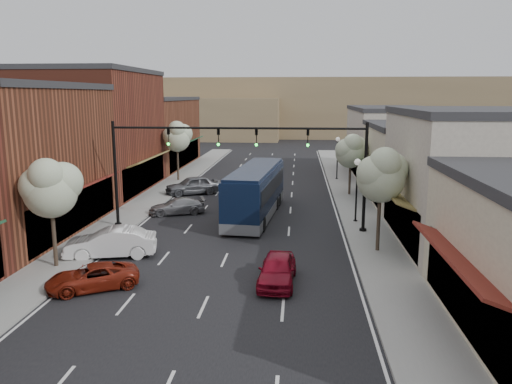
% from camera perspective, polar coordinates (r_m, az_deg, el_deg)
% --- Properties ---
extents(ground, '(160.00, 160.00, 0.00)m').
position_cam_1_polar(ground, '(24.98, -4.30, -9.24)').
color(ground, black).
rests_on(ground, ground).
extents(sidewalk_left, '(2.80, 73.00, 0.15)m').
position_cam_1_polar(sidewalk_left, '(44.22, -11.27, -0.34)').
color(sidewalk_left, gray).
rests_on(sidewalk_left, ground).
extents(sidewalk_right, '(2.80, 73.00, 0.15)m').
position_cam_1_polar(sidewalk_right, '(42.73, 10.92, -0.72)').
color(sidewalk_right, gray).
rests_on(sidewalk_right, ground).
extents(curb_left, '(0.25, 73.00, 0.17)m').
position_cam_1_polar(curb_left, '(43.85, -9.51, -0.37)').
color(curb_left, gray).
rests_on(curb_left, ground).
extents(curb_right, '(0.25, 73.00, 0.17)m').
position_cam_1_polar(curb_right, '(42.61, 9.05, -0.69)').
color(curb_right, gray).
rests_on(curb_right, ground).
extents(bldg_left_midnear, '(10.14, 14.10, 9.40)m').
position_cam_1_polar(bldg_left_midnear, '(34.50, -26.78, 3.22)').
color(bldg_left_midnear, brown).
rests_on(bldg_left_midnear, ground).
extents(bldg_left_midfar, '(10.14, 14.10, 10.90)m').
position_cam_1_polar(bldg_left_midfar, '(46.86, -17.93, 6.55)').
color(bldg_left_midfar, maroon).
rests_on(bldg_left_midfar, ground).
extents(bldg_left_far, '(10.14, 18.10, 8.40)m').
position_cam_1_polar(bldg_left_far, '(61.98, -12.14, 6.66)').
color(bldg_left_far, brown).
rests_on(bldg_left_far, ground).
extents(bldg_right_midnear, '(9.14, 12.10, 7.90)m').
position_cam_1_polar(bldg_right_midnear, '(31.11, 23.36, 1.37)').
color(bldg_right_midnear, beige).
rests_on(bldg_right_midnear, ground).
extents(bldg_right_midfar, '(9.14, 12.10, 6.40)m').
position_cam_1_polar(bldg_right_midfar, '(42.64, 18.25, 3.11)').
color(bldg_right_midfar, beige).
rests_on(bldg_right_midfar, ground).
extents(bldg_right_far, '(9.14, 16.10, 7.40)m').
position_cam_1_polar(bldg_right_far, '(56.22, 15.07, 5.59)').
color(bldg_right_far, beige).
rests_on(bldg_right_far, ground).
extents(hill_far, '(120.00, 30.00, 12.00)m').
position_cam_1_polar(hill_far, '(113.21, 2.99, 9.70)').
color(hill_far, '#7A6647').
rests_on(hill_far, ground).
extents(hill_near, '(50.00, 20.00, 8.00)m').
position_cam_1_polar(hill_near, '(105.25, -11.13, 8.32)').
color(hill_near, '#7A6647').
rests_on(hill_near, ground).
extents(signal_mast_right, '(8.22, 0.46, 7.00)m').
position_cam_1_polar(signal_mast_right, '(31.42, 8.13, 3.58)').
color(signal_mast_right, black).
rests_on(signal_mast_right, ground).
extents(signal_mast_left, '(8.22, 0.46, 7.00)m').
position_cam_1_polar(signal_mast_left, '(32.77, -11.95, 3.76)').
color(signal_mast_left, black).
rests_on(signal_mast_left, ground).
extents(tree_right_near, '(2.85, 2.65, 5.95)m').
position_cam_1_polar(tree_right_near, '(27.75, 14.20, 2.01)').
color(tree_right_near, '#47382B').
rests_on(tree_right_near, ground).
extents(tree_right_far, '(2.85, 2.65, 5.43)m').
position_cam_1_polar(tree_right_far, '(43.54, 10.85, 4.72)').
color(tree_right_far, '#47382B').
rests_on(tree_right_far, ground).
extents(tree_left_near, '(2.85, 2.65, 5.69)m').
position_cam_1_polar(tree_left_near, '(26.41, -22.43, 0.56)').
color(tree_left_near, '#47382B').
rests_on(tree_left_near, ground).
extents(tree_left_far, '(2.85, 2.65, 6.13)m').
position_cam_1_polar(tree_left_far, '(50.69, -8.98, 6.34)').
color(tree_left_far, '#47382B').
rests_on(tree_left_far, ground).
extents(lamp_post_near, '(0.44, 0.44, 4.44)m').
position_cam_1_polar(lamp_post_near, '(34.32, 11.46, 1.37)').
color(lamp_post_near, black).
rests_on(lamp_post_near, ground).
extents(lamp_post_far, '(0.44, 0.44, 4.44)m').
position_cam_1_polar(lamp_post_far, '(51.58, 9.30, 4.63)').
color(lamp_post_far, black).
rests_on(lamp_post_far, ground).
extents(coach_bus, '(3.59, 11.87, 3.57)m').
position_cam_1_polar(coach_bus, '(35.74, -0.02, 0.11)').
color(coach_bus, black).
rests_on(coach_bus, ground).
extents(red_hatchback, '(1.82, 4.13, 1.38)m').
position_cam_1_polar(red_hatchback, '(23.39, 2.44, -8.85)').
color(red_hatchback, maroon).
rests_on(red_hatchback, ground).
extents(parked_car_a, '(4.46, 3.60, 1.13)m').
position_cam_1_polar(parked_car_a, '(23.99, -18.20, -9.22)').
color(parked_car_a, maroon).
rests_on(parked_car_a, ground).
extents(parked_car_b, '(5.09, 2.76, 1.59)m').
position_cam_1_polar(parked_car_b, '(28.18, -16.27, -5.59)').
color(parked_car_b, white).
rests_on(parked_car_b, ground).
extents(parked_car_c, '(4.40, 2.94, 1.18)m').
position_cam_1_polar(parked_car_c, '(37.14, -9.00, -1.61)').
color(parked_car_c, gray).
rests_on(parked_car_c, ground).
extents(parked_car_d, '(5.09, 3.98, 1.62)m').
position_cam_1_polar(parked_car_d, '(44.26, -7.27, 0.76)').
color(parked_car_d, '#595B61').
rests_on(parked_car_d, ground).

